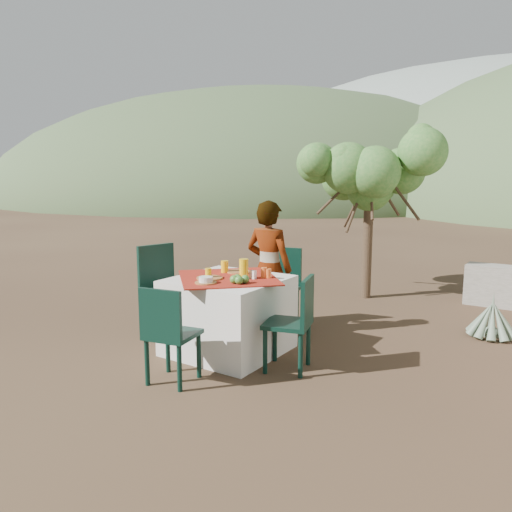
{
  "coord_description": "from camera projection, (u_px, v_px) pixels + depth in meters",
  "views": [
    {
      "loc": [
        3.6,
        -3.91,
        1.75
      ],
      "look_at": [
        0.78,
        0.36,
        0.92
      ],
      "focal_mm": 35.0,
      "sensor_mm": 36.0,
      "label": 1
    }
  ],
  "objects": [
    {
      "name": "ground",
      "position": [
        178.0,
        337.0,
        5.46
      ],
      "size": [
        160.0,
        160.0,
        0.0
      ],
      "primitive_type": "plane",
      "color": "#332017",
      "rests_on": "ground"
    },
    {
      "name": "table",
      "position": [
        228.0,
        315.0,
        4.98
      ],
      "size": [
        1.3,
        1.3,
        0.76
      ],
      "color": "white",
      "rests_on": "ground"
    },
    {
      "name": "chair_far",
      "position": [
        281.0,
        283.0,
        5.79
      ],
      "size": [
        0.5,
        0.5,
        0.92
      ],
      "rotation": [
        0.0,
        0.0,
        0.2
      ],
      "color": "black",
      "rests_on": "ground"
    },
    {
      "name": "chair_near",
      "position": [
        168.0,
        331.0,
        4.16
      ],
      "size": [
        0.45,
        0.45,
        0.85
      ],
      "rotation": [
        0.0,
        0.0,
        3.32
      ],
      "color": "black",
      "rests_on": "ground"
    },
    {
      "name": "chair_left",
      "position": [
        162.0,
        284.0,
        5.56
      ],
      "size": [
        0.55,
        0.55,
        0.99
      ],
      "rotation": [
        0.0,
        0.0,
        1.34
      ],
      "color": "black",
      "rests_on": "ground"
    },
    {
      "name": "chair_right",
      "position": [
        295.0,
        319.0,
        4.47
      ],
      "size": [
        0.49,
        0.49,
        0.86
      ],
      "rotation": [
        0.0,
        0.0,
        4.98
      ],
      "color": "black",
      "rests_on": "ground"
    },
    {
      "name": "person",
      "position": [
        269.0,
        269.0,
        5.45
      ],
      "size": [
        0.55,
        0.37,
        1.49
      ],
      "primitive_type": "imported",
      "rotation": [
        0.0,
        0.0,
        3.16
      ],
      "color": "#8C6651",
      "rests_on": "ground"
    },
    {
      "name": "shrub_tree",
      "position": [
        376.0,
        182.0,
        7.0
      ],
      "size": [
        1.79,
        1.75,
        2.1
      ],
      "color": "#4C3926",
      "rests_on": "ground"
    },
    {
      "name": "agave",
      "position": [
        492.0,
        320.0,
        5.45
      ],
      "size": [
        0.54,
        0.53,
        0.57
      ],
      "rotation": [
        0.0,
        0.0,
        -0.15
      ],
      "color": "slate",
      "rests_on": "ground"
    },
    {
      "name": "hill_near_left",
      "position": [
        264.0,
        198.0,
        39.96
      ],
      "size": [
        40.0,
        40.0,
        16.0
      ],
      "primitive_type": "ellipsoid",
      "color": "#425A32",
      "rests_on": "ground"
    },
    {
      "name": "hill_far_center",
      "position": [
        497.0,
        193.0,
        50.5
      ],
      "size": [
        60.0,
        60.0,
        24.0
      ],
      "primitive_type": "ellipsoid",
      "color": "slate",
      "rests_on": "ground"
    },
    {
      "name": "plate_far",
      "position": [
        239.0,
        272.0,
        5.15
      ],
      "size": [
        0.25,
        0.25,
        0.01
      ],
      "primitive_type": "cylinder",
      "color": "brown",
      "rests_on": "table"
    },
    {
      "name": "plate_near",
      "position": [
        210.0,
        278.0,
        4.84
      ],
      "size": [
        0.25,
        0.25,
        0.01
      ],
      "primitive_type": "cylinder",
      "color": "brown",
      "rests_on": "table"
    },
    {
      "name": "glass_far",
      "position": [
        225.0,
        267.0,
        5.14
      ],
      "size": [
        0.08,
        0.08,
        0.12
      ],
      "primitive_type": "cylinder",
      "color": "yellow",
      "rests_on": "table"
    },
    {
      "name": "glass_near",
      "position": [
        208.0,
        273.0,
        4.85
      ],
      "size": [
        0.06,
        0.06,
        0.1
      ],
      "primitive_type": "cylinder",
      "color": "yellow",
      "rests_on": "table"
    },
    {
      "name": "juice_pitcher",
      "position": [
        244.0,
        269.0,
        4.82
      ],
      "size": [
        0.09,
        0.09,
        0.19
      ],
      "primitive_type": "cylinder",
      "color": "yellow",
      "rests_on": "table"
    },
    {
      "name": "bowl_plate",
      "position": [
        206.0,
        283.0,
        4.63
      ],
      "size": [
        0.21,
        0.21,
        0.01
      ],
      "primitive_type": "cylinder",
      "color": "brown",
      "rests_on": "table"
    },
    {
      "name": "white_bowl",
      "position": [
        206.0,
        279.0,
        4.63
      ],
      "size": [
        0.13,
        0.13,
        0.05
      ],
      "primitive_type": "cylinder",
      "color": "white",
      "rests_on": "bowl_plate"
    },
    {
      "name": "jar_left",
      "position": [
        264.0,
        273.0,
        4.88
      ],
      "size": [
        0.06,
        0.06,
        0.1
      ],
      "primitive_type": "cylinder",
      "color": "orange",
      "rests_on": "table"
    },
    {
      "name": "jar_right",
      "position": [
        269.0,
        273.0,
        4.87
      ],
      "size": [
        0.06,
        0.06,
        0.09
      ],
      "primitive_type": "cylinder",
      "color": "orange",
      "rests_on": "table"
    },
    {
      "name": "napkin_holder",
      "position": [
        253.0,
        275.0,
        4.83
      ],
      "size": [
        0.07,
        0.05,
        0.08
      ],
      "primitive_type": "cube",
      "rotation": [
        0.0,
        0.0,
        -0.21
      ],
      "color": "white",
      "rests_on": "table"
    },
    {
      "name": "fruit_cluster",
      "position": [
        239.0,
        279.0,
        4.62
      ],
      "size": [
        0.16,
        0.15,
        0.08
      ],
      "color": "#45812E",
      "rests_on": "table"
    }
  ]
}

